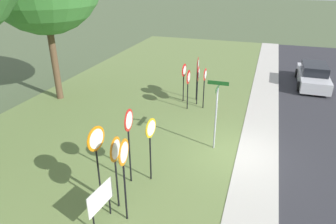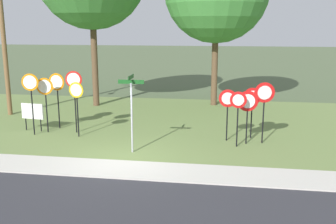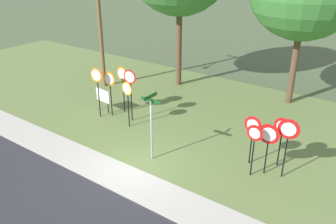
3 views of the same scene
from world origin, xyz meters
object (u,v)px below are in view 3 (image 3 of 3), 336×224
(yield_sign_far_right, at_px, (288,135))
(utility_pole, at_px, (97,9))
(stop_sign_far_left, at_px, (127,95))
(yield_sign_near_left, at_px, (254,139))
(street_name_post, at_px, (151,122))
(stop_sign_near_left, at_px, (97,82))
(yield_sign_center, at_px, (268,138))
(stop_sign_far_center, at_px, (130,84))
(stop_sign_far_right, at_px, (110,84))
(yield_sign_far_left, at_px, (252,129))
(yield_sign_near_right, at_px, (282,131))
(notice_board, at_px, (103,97))
(stop_sign_near_right, at_px, (123,79))

(yield_sign_far_right, xyz_separation_m, utility_pole, (-12.89, 3.17, 3.02))
(stop_sign_far_left, height_order, yield_sign_near_left, stop_sign_far_left)
(street_name_post, bearing_deg, stop_sign_near_left, 160.17)
(stop_sign_near_left, bearing_deg, yield_sign_center, -5.86)
(yield_sign_far_right, bearing_deg, stop_sign_far_center, 169.37)
(stop_sign_far_right, relative_size, yield_sign_far_left, 1.14)
(yield_sign_near_left, relative_size, street_name_post, 0.75)
(yield_sign_far_left, bearing_deg, stop_sign_near_left, -176.36)
(utility_pole, bearing_deg, yield_sign_far_right, -13.80)
(yield_sign_near_right, height_order, yield_sign_center, yield_sign_center)
(stop_sign_far_center, xyz_separation_m, yield_sign_far_right, (8.03, -0.41, -0.14))
(stop_sign_far_left, relative_size, stop_sign_far_center, 0.86)
(stop_sign_near_left, distance_m, street_name_post, 5.09)
(yield_sign_near_right, height_order, notice_board, yield_sign_near_right)
(stop_sign_far_left, bearing_deg, utility_pole, 154.66)
(stop_sign_far_left, bearing_deg, yield_sign_center, 7.65)
(stop_sign_near_right, bearing_deg, street_name_post, -26.29)
(yield_sign_far_left, height_order, yield_sign_center, yield_sign_center)
(yield_sign_near_right, distance_m, yield_sign_far_left, 1.13)
(yield_sign_far_right, xyz_separation_m, yield_sign_center, (-0.64, -0.19, -0.26))
(stop_sign_far_right, xyz_separation_m, yield_sign_near_right, (8.89, 0.40, -0.19))
(stop_sign_near_left, height_order, notice_board, stop_sign_near_left)
(stop_sign_near_right, distance_m, notice_board, 1.54)
(yield_sign_near_left, height_order, yield_sign_far_right, yield_sign_far_right)
(yield_sign_far_right, bearing_deg, yield_sign_far_left, 166.36)
(utility_pole, bearing_deg, notice_board, -44.09)
(utility_pole, relative_size, notice_board, 7.25)
(stop_sign_far_left, relative_size, yield_sign_near_right, 1.09)
(yield_sign_near_left, xyz_separation_m, utility_pole, (-11.86, 3.79, 3.26))
(stop_sign_far_right, bearing_deg, stop_sign_far_center, 1.61)
(stop_sign_near_right, height_order, yield_sign_far_right, stop_sign_near_right)
(stop_sign_near_left, distance_m, yield_sign_near_left, 8.70)
(yield_sign_far_left, bearing_deg, stop_sign_far_right, -179.66)
(stop_sign_far_right, xyz_separation_m, yield_sign_far_left, (7.88, -0.11, -0.20))
(stop_sign_far_right, bearing_deg, yield_sign_far_left, -6.23)
(yield_sign_far_right, bearing_deg, yield_sign_center, -171.45)
(yield_sign_far_left, distance_m, utility_pole, 12.31)
(yield_sign_center, relative_size, utility_pole, 0.24)
(stop_sign_far_center, xyz_separation_m, yield_sign_near_left, (7.00, -1.04, -0.38))
(yield_sign_far_right, bearing_deg, stop_sign_near_right, 166.05)
(stop_sign_near_right, relative_size, yield_sign_near_right, 1.19)
(yield_sign_far_right, distance_m, yield_sign_center, 0.72)
(yield_sign_near_left, height_order, utility_pole, utility_pole)
(stop_sign_far_center, distance_m, yield_sign_center, 7.42)
(yield_sign_far_left, bearing_deg, notice_board, 179.28)
(stop_sign_far_center, distance_m, yield_sign_far_right, 8.04)
(utility_pole, bearing_deg, yield_sign_center, -15.32)
(stop_sign_far_center, bearing_deg, stop_sign_near_right, 145.89)
(stop_sign_near_right, height_order, yield_sign_near_right, stop_sign_near_right)
(yield_sign_near_left, bearing_deg, stop_sign_far_left, 178.25)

